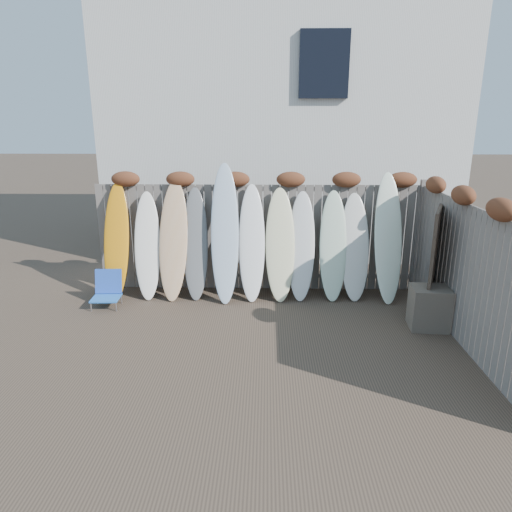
{
  "coord_description": "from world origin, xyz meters",
  "views": [
    {
      "loc": [
        0.17,
        -5.91,
        3.11
      ],
      "look_at": [
        0.0,
        1.2,
        1.0
      ],
      "focal_mm": 32.0,
      "sensor_mm": 36.0,
      "label": 1
    }
  ],
  "objects_px": {
    "beach_chair": "(107,290)",
    "lattice_panel": "(434,263)",
    "surfboard_0": "(116,241)",
    "wooden_crate": "(429,308)"
  },
  "relations": [
    {
      "from": "wooden_crate",
      "to": "surfboard_0",
      "type": "bearing_deg",
      "value": 166.12
    },
    {
      "from": "beach_chair",
      "to": "lattice_panel",
      "type": "distance_m",
      "value": 5.51
    },
    {
      "from": "beach_chair",
      "to": "lattice_panel",
      "type": "relative_size",
      "value": 0.34
    },
    {
      "from": "surfboard_0",
      "to": "wooden_crate",
      "type": "bearing_deg",
      "value": -13.64
    },
    {
      "from": "beach_chair",
      "to": "wooden_crate",
      "type": "bearing_deg",
      "value": -8.5
    },
    {
      "from": "lattice_panel",
      "to": "surfboard_0",
      "type": "relative_size",
      "value": 0.85
    },
    {
      "from": "lattice_panel",
      "to": "wooden_crate",
      "type": "bearing_deg",
      "value": -86.25
    },
    {
      "from": "beach_chair",
      "to": "lattice_panel",
      "type": "height_order",
      "value": "lattice_panel"
    },
    {
      "from": "lattice_panel",
      "to": "beach_chair",
      "type": "bearing_deg",
      "value": -159.99
    },
    {
      "from": "beach_chair",
      "to": "lattice_panel",
      "type": "xyz_separation_m",
      "value": [
        5.47,
        -0.33,
        0.63
      ]
    }
  ]
}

